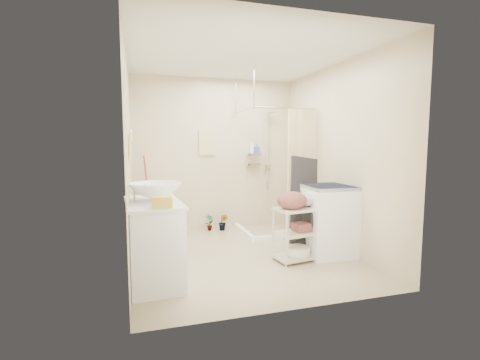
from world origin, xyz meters
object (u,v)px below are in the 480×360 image
object	(u,v)px
toilet	(160,228)
laundry_rack	(298,229)
vanity	(154,242)
washing_machine	(328,220)

from	to	relation	value
toilet	laundry_rack	xyz separation A→B (m)	(1.68, -0.75, 0.05)
vanity	laundry_rack	world-z (taller)	vanity
vanity	washing_machine	distance (m)	2.32
toilet	washing_machine	bearing A→B (deg)	-110.78
toilet	laundry_rack	world-z (taller)	laundry_rack
washing_machine	toilet	bearing A→B (deg)	167.34
vanity	washing_machine	bearing A→B (deg)	4.40
vanity	toilet	world-z (taller)	vanity
toilet	vanity	bearing A→B (deg)	167.92
toilet	laundry_rack	size ratio (longest dim) A/B	0.87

